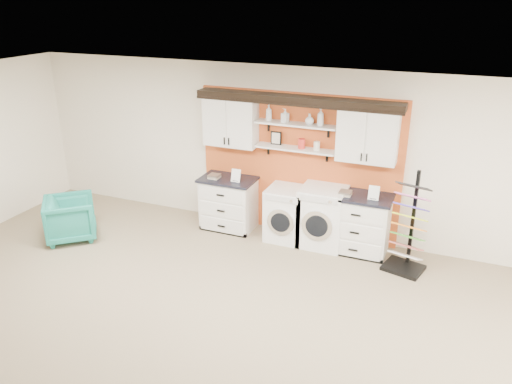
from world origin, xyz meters
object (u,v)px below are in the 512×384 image
at_px(dryer, 323,217).
at_px(armchair, 71,218).
at_px(washer, 287,213).
at_px(sample_rack, 407,239).
at_px(base_cabinet_left, 229,203).
at_px(base_cabinet_right, 359,223).

xyz_separation_m(dryer, armchair, (-3.94, -1.37, -0.14)).
relative_size(washer, sample_rack, 0.59).
distance_m(base_cabinet_left, base_cabinet_right, 2.26).
height_order(base_cabinet_left, washer, base_cabinet_left).
distance_m(dryer, armchair, 4.18).
xyz_separation_m(base_cabinet_right, sample_rack, (0.78, -0.30, 0.02)).
bearing_deg(dryer, washer, 180.00).
bearing_deg(base_cabinet_left, washer, -0.18).
distance_m(base_cabinet_right, dryer, 0.58).
distance_m(base_cabinet_right, washer, 1.18).
xyz_separation_m(dryer, sample_rack, (1.36, -0.30, 0.00)).
height_order(dryer, armchair, dryer).
height_order(sample_rack, armchair, sample_rack).
bearing_deg(armchair, sample_rack, -119.19).
relative_size(base_cabinet_left, washer, 1.05).
height_order(base_cabinet_left, base_cabinet_right, base_cabinet_right).
height_order(base_cabinet_left, sample_rack, sample_rack).
relative_size(base_cabinet_right, sample_rack, 0.64).
bearing_deg(sample_rack, armchair, -154.26).
xyz_separation_m(base_cabinet_left, base_cabinet_right, (2.26, -0.00, 0.02)).
xyz_separation_m(base_cabinet_left, armchair, (-2.27, -1.37, -0.10)).
height_order(base_cabinet_right, armchair, base_cabinet_right).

